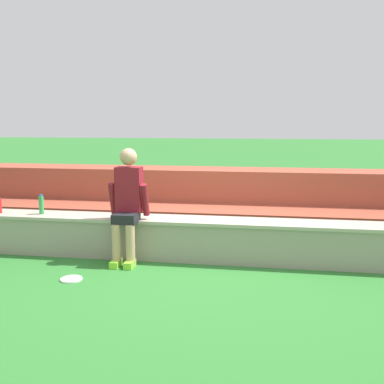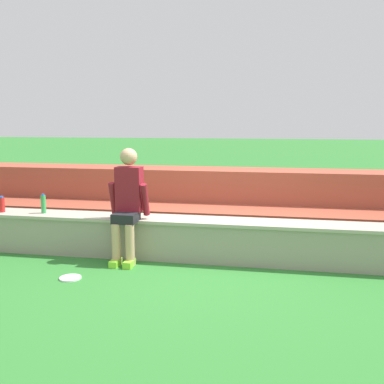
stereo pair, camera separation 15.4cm
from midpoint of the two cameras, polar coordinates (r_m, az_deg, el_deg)
The scene contains 7 objects.
ground_plane at distance 5.57m, azimuth 1.93°, elevation -9.23°, with size 80.00×80.00×0.00m, color #2D752D.
stone_seating_wall at distance 5.70m, azimuth 2.29°, elevation -5.90°, with size 9.68×0.48×0.52m.
brick_bleachers at distance 6.99m, azimuth 3.97°, elevation -1.97°, with size 11.40×1.51×0.99m.
person_left_of_center at distance 5.59m, azimuth -7.43°, elevation -1.24°, with size 0.50×0.54×1.41m.
water_bottle_near_right at distance 6.30m, azimuth -17.72°, elevation -1.46°, with size 0.06×0.06×0.26m.
water_bottle_near_left at distance 6.57m, azimuth -22.43°, elevation -1.49°, with size 0.08×0.08×0.22m.
frisbee at distance 5.26m, azimuth -14.40°, elevation -10.55°, with size 0.24×0.24×0.02m, color white.
Camera 2 is at (0.89, -5.22, 1.74)m, focal length 41.92 mm.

